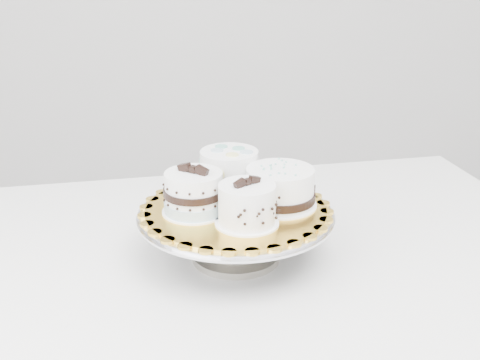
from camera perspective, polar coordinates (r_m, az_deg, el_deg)
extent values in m
cube|color=silver|center=(1.07, -1.58, -8.63)|extent=(1.35, 0.93, 0.04)
cube|color=silver|center=(1.77, 16.30, -10.68)|extent=(0.05, 0.05, 0.71)
cylinder|color=gray|center=(1.07, -0.39, -7.10)|extent=(0.16, 0.16, 0.01)
cylinder|color=gray|center=(1.05, -0.39, -5.42)|extent=(0.10, 0.10, 0.08)
cylinder|color=silver|center=(1.03, -0.40, -3.16)|extent=(0.33, 0.33, 0.01)
cylinder|color=silver|center=(1.03, -0.40, -3.29)|extent=(0.34, 0.34, 0.00)
cylinder|color=orange|center=(1.03, -0.40, -2.81)|extent=(0.40, 0.40, 0.00)
cylinder|color=white|center=(0.97, 0.66, -4.08)|extent=(0.10, 0.10, 0.00)
cylinder|color=white|center=(0.96, 0.67, -2.26)|extent=(0.12, 0.12, 0.06)
cylinder|color=white|center=(1.02, -4.35, -2.96)|extent=(0.11, 0.11, 0.00)
cylinder|color=white|center=(1.00, -4.40, -1.12)|extent=(0.14, 0.14, 0.07)
cylinder|color=#9AB6C2|center=(1.01, -4.36, -2.42)|extent=(0.10, 0.10, 0.02)
cylinder|color=black|center=(1.00, -4.40, -1.06)|extent=(0.10, 0.10, 0.01)
cylinder|color=white|center=(1.10, -1.02, -0.94)|extent=(0.12, 0.12, 0.00)
cylinder|color=white|center=(1.09, -1.03, 0.92)|extent=(0.12, 0.12, 0.07)
cylinder|color=white|center=(1.04, 3.77, -2.31)|extent=(0.13, 0.13, 0.00)
cylinder|color=white|center=(1.03, 3.82, -0.61)|extent=(0.15, 0.15, 0.06)
cylinder|color=black|center=(1.04, 3.79, -1.52)|extent=(0.12, 0.12, 0.01)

